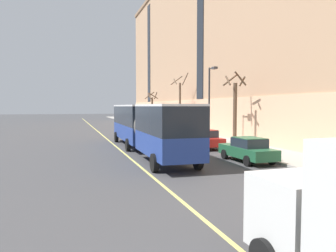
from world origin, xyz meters
The scene contains 15 objects.
ground_plane centered at (0.00, 0.00, 0.00)m, with size 260.00×260.00×0.00m, color #424244.
sidewalk centered at (8.72, 3.00, 0.07)m, with size 4.26×160.00×0.15m, color #ADA89E.
apartment_facade centered at (16.84, 0.00, 13.04)m, with size 15.20×110.00×26.10m.
city_bus centered at (0.20, -1.00, 2.10)m, with size 2.93×18.59×3.62m.
parked_car_red_0 centered at (5.40, -0.21, 0.78)m, with size 2.03×4.60×1.56m.
parked_car_green_1 centered at (5.31, -7.29, 0.78)m, with size 1.98×4.52×1.56m.
parked_car_silver_3 centered at (5.44, 18.90, 0.78)m, with size 1.98×4.75×1.56m.
parked_car_red_4 centered at (5.34, 30.61, 0.78)m, with size 2.11×4.58×1.56m.
parked_car_red_5 centered at (5.45, 11.16, 0.78)m, with size 2.04×4.29×1.56m.
street_tree_mid_block centered at (8.67, 0.57, 3.43)m, with size 1.73×1.78×6.35m.
street_tree_far_uptown centered at (8.68, 15.46, 3.91)m, with size 2.03×1.80×7.73m.
street_tree_far_downtown centered at (8.67, 30.27, 3.24)m, with size 2.05×2.11×5.94m.
street_lamp centered at (7.19, 2.57, 4.39)m, with size 0.36×1.48×6.93m.
fire_hydrant centered at (7.09, 14.95, 0.49)m, with size 0.42×0.24×0.72m.
lane_centerline centered at (-1.50, 3.00, 0.00)m, with size 0.16×140.00×0.01m, color #E0D66B.
Camera 1 is at (-5.45, -25.35, 3.49)m, focal length 35.00 mm.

